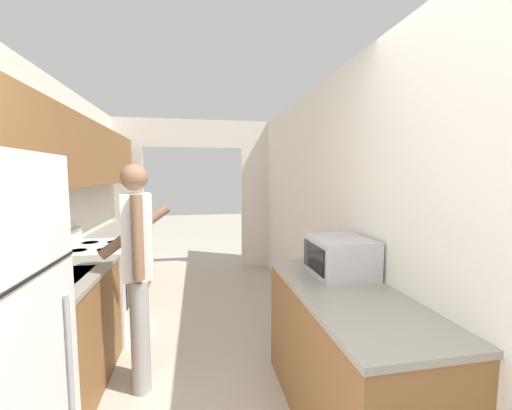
{
  "coord_description": "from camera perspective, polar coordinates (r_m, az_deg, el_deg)",
  "views": [
    {
      "loc": [
        0.05,
        -0.75,
        1.6
      ],
      "look_at": [
        0.76,
        3.0,
        1.23
      ],
      "focal_mm": 22.0,
      "sensor_mm": 36.0,
      "label": 1
    }
  ],
  "objects": [
    {
      "name": "range_oven",
      "position": [
        3.65,
        -26.58,
        -13.39
      ],
      "size": [
        0.66,
        0.8,
        1.03
      ],
      "color": "white",
      "rests_on": "ground_plane"
    },
    {
      "name": "wall_right",
      "position": [
        2.74,
        16.14,
        -2.03
      ],
      "size": [
        0.06,
        6.94,
        2.5
      ],
      "color": "white",
      "rests_on": "ground_plane"
    },
    {
      "name": "wall_far_with_doorway",
      "position": [
        5.32,
        -11.22,
        3.63
      ],
      "size": [
        2.9,
        0.06,
        2.5
      ],
      "color": "white",
      "rests_on": "ground_plane"
    },
    {
      "name": "person",
      "position": [
        2.52,
        -20.74,
        -10.87
      ],
      "size": [
        0.54,
        0.43,
        1.68
      ],
      "rotation": [
        0.0,
        0.0,
        1.81
      ],
      "color": "#9E9E9E",
      "rests_on": "ground_plane"
    },
    {
      "name": "microwave",
      "position": [
        2.31,
        15.06,
        -8.99
      ],
      "size": [
        0.39,
        0.44,
        0.27
      ],
      "color": "#B7B7BC",
      "rests_on": "counter_right"
    },
    {
      "name": "counter_left",
      "position": [
        3.76,
        -26.23,
        -12.93
      ],
      "size": [
        0.62,
        3.44,
        0.89
      ],
      "color": "brown",
      "rests_on": "ground_plane"
    },
    {
      "name": "counter_right",
      "position": [
        2.27,
        15.84,
        -25.13
      ],
      "size": [
        0.62,
        1.5,
        0.89
      ],
      "color": "brown",
      "rests_on": "ground_plane"
    },
    {
      "name": "wall_left",
      "position": [
        3.08,
        -34.66,
        2.23
      ],
      "size": [
        0.38,
        6.94,
        2.5
      ],
      "color": "white",
      "rests_on": "ground_plane"
    }
  ]
}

